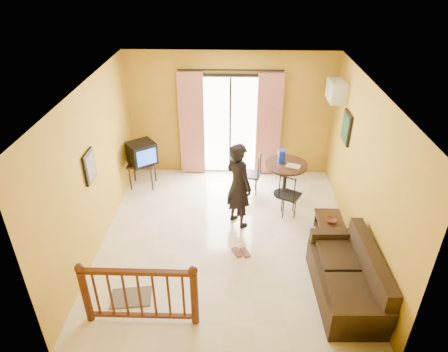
{
  "coord_description": "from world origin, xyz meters",
  "views": [
    {
      "loc": [
        0.13,
        -5.75,
        4.64
      ],
      "look_at": [
        -0.06,
        0.2,
        1.18
      ],
      "focal_mm": 32.0,
      "sensor_mm": 36.0,
      "label": 1
    }
  ],
  "objects_px": {
    "television": "(142,153)",
    "standing_person": "(239,185)",
    "dining_table": "(286,171)",
    "coffee_table": "(330,227)",
    "sofa": "(350,280)"
  },
  "relations": [
    {
      "from": "coffee_table",
      "to": "dining_table",
      "type": "bearing_deg",
      "value": 115.05
    },
    {
      "from": "television",
      "to": "dining_table",
      "type": "xyz_separation_m",
      "value": [
        3.04,
        -0.28,
        -0.22
      ]
    },
    {
      "from": "television",
      "to": "standing_person",
      "type": "relative_size",
      "value": 0.42
    },
    {
      "from": "coffee_table",
      "to": "sofa",
      "type": "xyz_separation_m",
      "value": [
        0.01,
        -1.38,
        0.07
      ]
    },
    {
      "from": "television",
      "to": "sofa",
      "type": "bearing_deg",
      "value": -76.32
    },
    {
      "from": "television",
      "to": "standing_person",
      "type": "distance_m",
      "value": 2.44
    },
    {
      "from": "dining_table",
      "to": "coffee_table",
      "type": "relative_size",
      "value": 1.07
    },
    {
      "from": "standing_person",
      "to": "coffee_table",
      "type": "bearing_deg",
      "value": -145.8
    },
    {
      "from": "coffee_table",
      "to": "sofa",
      "type": "distance_m",
      "value": 1.38
    },
    {
      "from": "coffee_table",
      "to": "sofa",
      "type": "height_order",
      "value": "sofa"
    },
    {
      "from": "television",
      "to": "standing_person",
      "type": "xyz_separation_m",
      "value": [
        2.06,
        -1.3,
        0.04
      ]
    },
    {
      "from": "coffee_table",
      "to": "television",
      "type": "bearing_deg",
      "value": 155.01
    },
    {
      "from": "dining_table",
      "to": "coffee_table",
      "type": "bearing_deg",
      "value": -64.95
    },
    {
      "from": "dining_table",
      "to": "coffee_table",
      "type": "height_order",
      "value": "dining_table"
    },
    {
      "from": "dining_table",
      "to": "sofa",
      "type": "xyz_separation_m",
      "value": [
        0.69,
        -2.83,
        -0.27
      ]
    }
  ]
}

